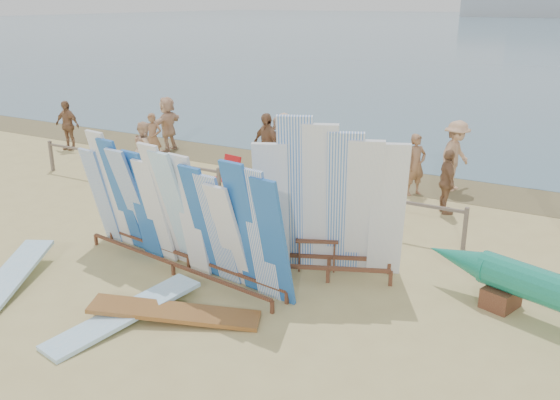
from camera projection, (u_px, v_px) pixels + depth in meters
The scene contains 23 objects.
ground at pixel (138, 243), 12.35m from camera, with size 160.00×160.00×0.00m, color tan.
wet_sand_strip at pixel (297, 164), 18.30m from camera, with size 40.00×2.60×0.01m, color brown.
fence at pixel (219, 178), 14.62m from camera, with size 12.08×0.08×0.90m.
main_surfboard_rack at pixel (178, 215), 10.72m from camera, with size 4.98×1.28×2.47m.
side_surfboard_rack at pixel (329, 206), 10.44m from camera, with size 2.70×1.63×3.04m.
vendor_table at pixel (317, 251), 11.13m from camera, with size 0.94×0.83×1.04m.
flat_board_a at pixel (10, 289), 10.40m from camera, with size 0.56×2.70×0.07m, color #96CDF0.
flat_board_b at pixel (126, 321), 9.38m from camera, with size 0.56×2.70×0.07m, color #96CDF0.
flat_board_c at pixel (175, 319), 9.41m from camera, with size 0.56×2.70×0.07m, color #955C28.
beach_chair_left at pixel (227, 180), 15.74m from camera, with size 0.67×0.68×0.90m.
beach_chair_right at pixel (262, 189), 14.97m from camera, with size 0.65×0.67×0.96m.
stroller at pixel (347, 191), 14.42m from camera, with size 0.69×0.84×0.99m.
beachgoer_5 at pixel (281, 144), 17.18m from camera, with size 1.58×0.51×1.70m, color beige.
beachgoer_9 at pixel (455, 156), 15.54m from camera, with size 1.21×0.50×1.87m, color tan.
beachgoer_1 at pixel (153, 138), 18.27m from camera, with size 0.56×0.31×1.54m, color #8C6042.
beachgoer_3 at pixel (284, 143), 17.26m from camera, with size 1.11×0.46×1.73m, color tan.
beachgoer_4 at pixel (267, 145), 16.68m from camera, with size 1.08×0.47×1.85m, color #8C6042.
beachgoer_11 at pixel (168, 124), 19.67m from camera, with size 1.68×0.54×1.81m, color beige.
beachgoer_10 at pixel (447, 182), 13.86m from camera, with size 0.91×0.39×1.54m, color #8C6042.
beachgoer_extra_1 at pixel (67, 125), 19.86m from camera, with size 0.97×0.42×1.65m, color #8C6042.
beachgoer_7 at pixel (416, 165), 15.20m from camera, with size 0.58×0.32×1.60m, color #8C6042.
beachgoer_6 at pixel (320, 158), 15.78m from camera, with size 0.79×0.38×1.62m, color tan.
beachgoer_2 at pixel (145, 149), 16.81m from camera, with size 0.77×0.37×1.58m, color beige.
Camera 1 is at (8.16, -8.50, 4.82)m, focal length 38.00 mm.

